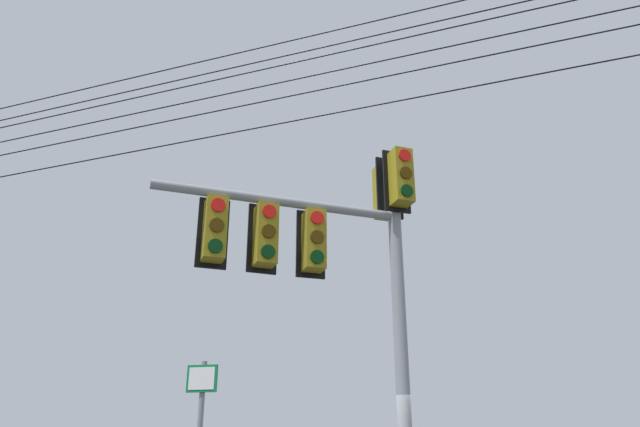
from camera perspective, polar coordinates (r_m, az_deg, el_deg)
name	(u,v)px	position (r m, az deg, el deg)	size (l,w,h in m)	color
signal_mast_assembly	(339,254)	(8.86, 1.79, -3.88)	(3.42, 2.70, 6.26)	gray
overhead_wire_span	(318,70)	(11.22, -0.19, 13.50)	(7.53, 26.91, 2.09)	black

